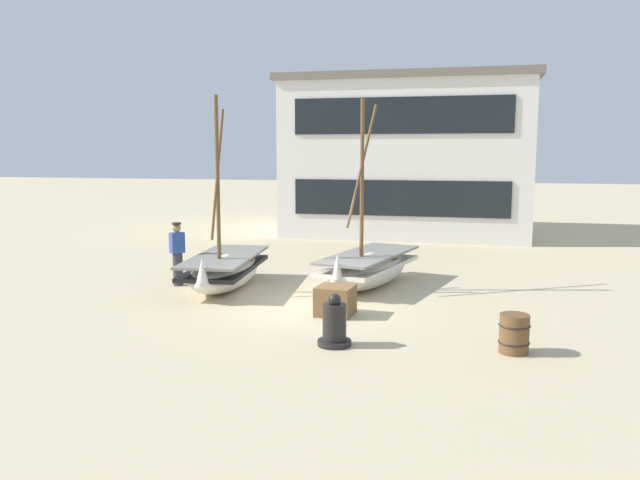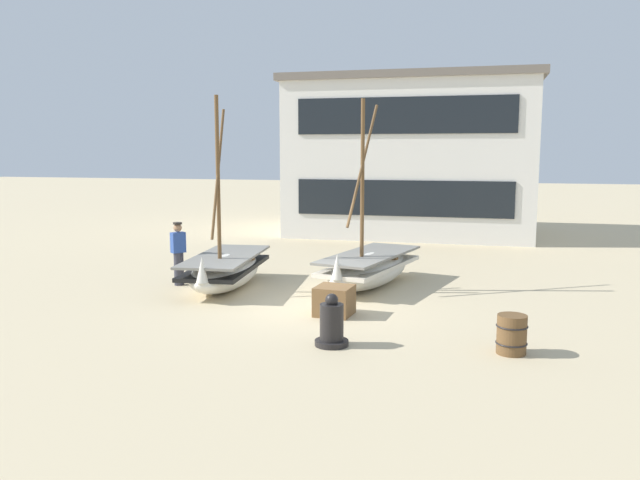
% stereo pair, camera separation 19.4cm
% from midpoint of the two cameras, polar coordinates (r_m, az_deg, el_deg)
% --- Properties ---
extents(ground_plane, '(120.00, 120.00, 0.00)m').
position_cam_midpoint_polar(ground_plane, '(14.86, -1.30, -5.88)').
color(ground_plane, '#CCB78E').
extents(fishing_boat_near_left, '(2.32, 4.17, 4.84)m').
position_cam_midpoint_polar(fishing_boat_near_left, '(16.86, 4.02, -2.48)').
color(fishing_boat_near_left, silver).
rests_on(fishing_boat_near_left, ground).
extents(fishing_boat_centre_large, '(1.88, 3.97, 4.91)m').
position_cam_midpoint_polar(fishing_boat_centre_large, '(16.80, -8.84, -2.62)').
color(fishing_boat_centre_large, silver).
rests_on(fishing_boat_centre_large, ground).
extents(fisherman_by_hull, '(0.40, 0.42, 1.68)m').
position_cam_midpoint_polar(fisherman_by_hull, '(17.32, -12.94, -1.27)').
color(fisherman_by_hull, '#33333D').
rests_on(fisherman_by_hull, ground).
extents(capstan_winch, '(0.63, 0.63, 0.98)m').
position_cam_midpoint_polar(capstan_winch, '(11.82, 0.82, -7.60)').
color(capstan_winch, black).
rests_on(capstan_winch, ground).
extents(wooden_barrel, '(0.56, 0.56, 0.70)m').
position_cam_midpoint_polar(wooden_barrel, '(11.88, 16.52, -8.03)').
color(wooden_barrel, brown).
rests_on(wooden_barrel, ground).
extents(cargo_crate, '(0.84, 0.84, 0.64)m').
position_cam_midpoint_polar(cargo_crate, '(13.96, 0.98, -5.44)').
color(cargo_crate, brown).
rests_on(cargo_crate, ground).
extents(harbor_building_main, '(10.34, 6.95, 6.61)m').
position_cam_midpoint_polar(harbor_building_main, '(28.15, 7.77, 7.43)').
color(harbor_building_main, white).
rests_on(harbor_building_main, ground).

